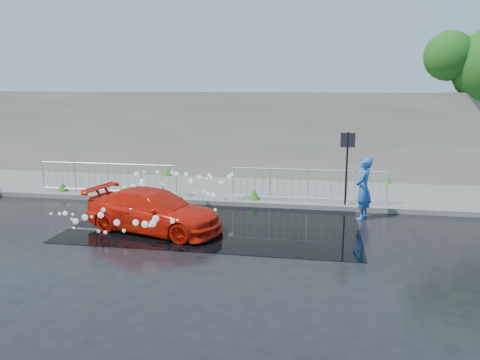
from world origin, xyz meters
name	(u,v)px	position (x,y,z in m)	size (l,w,h in m)	color
ground	(192,232)	(0.00, 0.00, 0.00)	(90.00, 90.00, 0.00)	black
pavement	(228,190)	(0.00, 5.00, 0.07)	(30.00, 4.00, 0.15)	#5F5F5B
curb	(216,203)	(0.00, 3.00, 0.08)	(30.00, 0.25, 0.16)	#5F5F5B
retaining_wall	(238,135)	(0.00, 7.20, 1.90)	(30.00, 0.60, 3.50)	#6E675C
puddle	(218,223)	(0.50, 1.00, 0.01)	(8.00, 5.00, 0.01)	black
sign_post	(347,157)	(4.20, 3.10, 1.72)	(0.45, 0.06, 2.50)	black
railing_left	(108,177)	(-4.00, 3.35, 0.74)	(5.05, 0.05, 1.10)	silver
railing_right	(308,184)	(3.00, 3.35, 0.74)	(5.05, 0.05, 1.10)	silver
weeds	(212,185)	(-0.50, 4.54, 0.33)	(12.17, 3.93, 0.42)	#1D5717
water_spray	(158,196)	(-1.32, 1.02, 0.73)	(3.47, 5.59, 0.96)	white
red_car	(154,211)	(-1.07, -0.02, 0.57)	(1.59, 3.91, 1.13)	red
person	(363,189)	(4.66, 2.13, 0.93)	(0.68, 0.45, 1.87)	blue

